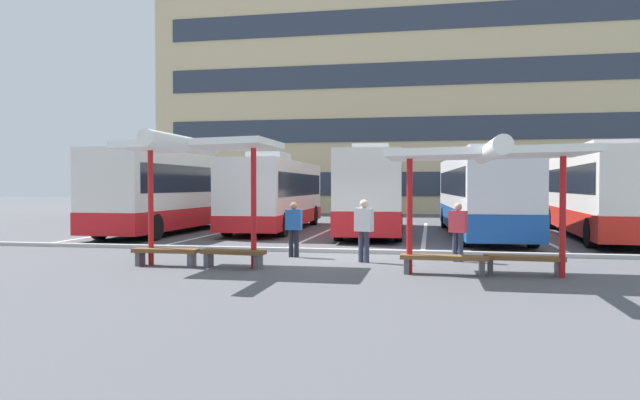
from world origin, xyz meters
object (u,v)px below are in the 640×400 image
coach_bus_0 (169,192)px  bench_3 (524,261)px  coach_bus_2 (373,193)px  bench_1 (233,255)px  waiting_shelter_0 (197,149)px  waiting_shelter_1 (486,156)px  waiting_passenger_0 (458,228)px  bench_2 (444,260)px  coach_bus_4 (599,195)px  waiting_passenger_2 (364,226)px  bench_0 (166,253)px  coach_bus_1 (276,195)px  waiting_passenger_1 (294,226)px  coach_bus_3 (480,196)px

coach_bus_0 → bench_3: coach_bus_0 is taller
coach_bus_2 → bench_1: coach_bus_2 is taller
coach_bus_0 → waiting_shelter_0: size_ratio=2.48×
waiting_shelter_1 → coach_bus_2: bearing=107.3°
bench_1 → waiting_passenger_0: waiting_passenger_0 is taller
bench_2 → waiting_passenger_0: 2.52m
coach_bus_4 → waiting_passenger_2: 12.40m
bench_0 → coach_bus_0: bearing=115.0°
waiting_passenger_0 → waiting_passenger_2: waiting_passenger_2 is taller
coach_bus_4 → waiting_shelter_0: (-12.33, -10.92, 1.28)m
bench_0 → coach_bus_1: bearing=91.9°
waiting_shelter_0 → bench_1: (0.90, 0.10, -2.65)m
bench_1 → waiting_passenger_1: bearing=68.2°
waiting_shelter_0 → bench_1: waiting_shelter_0 is taller
coach_bus_0 → coach_bus_1: 4.82m
coach_bus_0 → bench_0: bearing=-65.0°
waiting_shelter_0 → bench_3: size_ratio=2.33×
bench_2 → bench_1: bearing=178.5°
bench_2 → waiting_passenger_1: 4.94m
waiting_shelter_0 → coach_bus_3: bearing=54.4°
coach_bus_3 → waiting_shelter_1: (-0.81, -11.09, 1.08)m
waiting_passenger_1 → coach_bus_4: bearing=38.7°
coach_bus_2 → bench_0: 12.31m
coach_bus_4 → waiting_shelter_0: 16.52m
coach_bus_2 → bench_1: size_ratio=6.66×
coach_bus_0 → bench_2: 15.47m
coach_bus_3 → waiting_shelter_0: bearing=-125.6°
waiting_passenger_1 → bench_3: bearing=-21.3°
coach_bus_3 → bench_0: 13.89m
waiting_passenger_1 → waiting_passenger_2: waiting_passenger_2 is taller
bench_3 → waiting_passenger_2: (-3.86, 1.55, 0.64)m
coach_bus_4 → bench_2: 12.69m
coach_bus_2 → waiting_shelter_0: 12.10m
coach_bus_1 → coach_bus_2: (4.59, -0.79, 0.08)m
waiting_passenger_1 → bench_0: bearing=-138.4°
coach_bus_3 → bench_1: coach_bus_3 is taller
coach_bus_4 → waiting_shelter_1: (-5.36, -11.16, 1.02)m
coach_bus_1 → waiting_passenger_2: 11.88m
coach_bus_1 → bench_1: coach_bus_1 is taller
bench_2 → waiting_passenger_1: waiting_passenger_1 is taller
coach_bus_1 → waiting_shelter_0: coach_bus_1 is taller
waiting_shelter_1 → bench_3: 2.60m
coach_bus_1 → coach_bus_4: 13.72m
coach_bus_0 → waiting_shelter_0: 11.58m
coach_bus_4 → bench_0: size_ratio=6.91×
coach_bus_0 → bench_1: size_ratio=6.20×
coach_bus_2 → coach_bus_3: size_ratio=0.90×
waiting_shelter_1 → bench_3: bearing=26.9°
coach_bus_3 → bench_2: coach_bus_3 is taller
coach_bus_3 → bench_0: (-8.67, -10.77, -1.31)m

